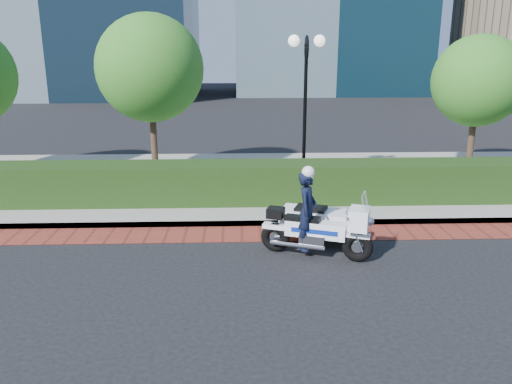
{
  "coord_description": "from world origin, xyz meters",
  "views": [
    {
      "loc": [
        -0.9,
        -8.9,
        3.87
      ],
      "look_at": [
        -0.52,
        1.39,
        1.0
      ],
      "focal_mm": 35.0,
      "sensor_mm": 36.0,
      "label": 1
    }
  ],
  "objects_px": {
    "tree_c": "(478,81)",
    "lamppost": "(306,87)",
    "tree_b": "(150,69)",
    "police_motorcycle": "(315,221)"
  },
  "relations": [
    {
      "from": "lamppost",
      "to": "tree_b",
      "type": "distance_m",
      "value": 4.71
    },
    {
      "from": "tree_b",
      "to": "tree_c",
      "type": "relative_size",
      "value": 1.14
    },
    {
      "from": "tree_c",
      "to": "tree_b",
      "type": "bearing_deg",
      "value": 180.0
    },
    {
      "from": "lamppost",
      "to": "tree_b",
      "type": "relative_size",
      "value": 0.86
    },
    {
      "from": "lamppost",
      "to": "tree_b",
      "type": "bearing_deg",
      "value": 163.89
    },
    {
      "from": "lamppost",
      "to": "police_motorcycle",
      "type": "relative_size",
      "value": 1.95
    },
    {
      "from": "tree_c",
      "to": "police_motorcycle",
      "type": "bearing_deg",
      "value": -134.58
    },
    {
      "from": "tree_c",
      "to": "lamppost",
      "type": "bearing_deg",
      "value": -166.7
    },
    {
      "from": "tree_b",
      "to": "police_motorcycle",
      "type": "distance_m",
      "value": 7.78
    },
    {
      "from": "tree_c",
      "to": "police_motorcycle",
      "type": "distance_m",
      "value": 8.71
    }
  ]
}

